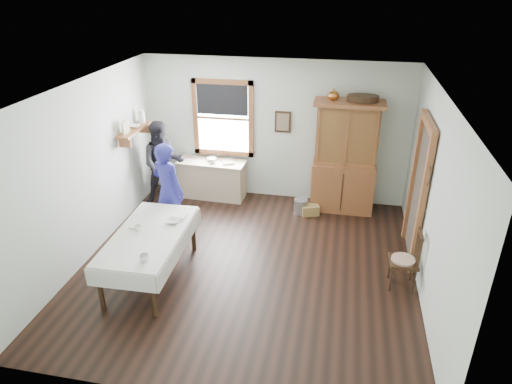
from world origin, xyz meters
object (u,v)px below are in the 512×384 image
(woman_blue, at_px, (169,194))
(wicker_basket, at_px, (310,210))
(spindle_chair, at_px, (404,259))
(figure_dark, at_px, (163,167))
(pail, at_px, (301,206))
(dining_table, at_px, (151,255))
(china_hutch, at_px, (345,158))
(work_counter, at_px, (212,179))

(woman_blue, bearing_deg, wicker_basket, -127.36)
(spindle_chair, xyz_separation_m, figure_dark, (-4.26, 1.82, 0.30))
(spindle_chair, xyz_separation_m, pail, (-1.64, 1.91, -0.32))
(spindle_chair, height_order, pail, spindle_chair)
(dining_table, height_order, woman_blue, woman_blue)
(china_hutch, bearing_deg, figure_dark, -173.35)
(work_counter, bearing_deg, china_hutch, 1.61)
(work_counter, distance_m, woman_blue, 1.64)
(dining_table, bearing_deg, woman_blue, 96.80)
(figure_dark, bearing_deg, woman_blue, -88.11)
(woman_blue, xyz_separation_m, figure_dark, (-0.55, 1.14, -0.02))
(dining_table, xyz_separation_m, spindle_chair, (3.57, 0.49, 0.08))
(spindle_chair, relative_size, wicker_basket, 2.83)
(dining_table, distance_m, figure_dark, 2.44)
(dining_table, bearing_deg, wicker_basket, 48.50)
(dining_table, distance_m, spindle_chair, 3.61)
(china_hutch, distance_m, spindle_chair, 2.48)
(wicker_basket, bearing_deg, china_hutch, 31.93)
(work_counter, bearing_deg, pail, -8.78)
(pail, distance_m, figure_dark, 2.69)
(spindle_chair, height_order, woman_blue, woman_blue)
(china_hutch, bearing_deg, wicker_basket, -148.44)
(dining_table, relative_size, spindle_chair, 2.04)
(wicker_basket, distance_m, figure_dark, 2.86)
(work_counter, bearing_deg, figure_dark, -150.06)
(dining_table, height_order, figure_dark, figure_dark)
(dining_table, bearing_deg, spindle_chair, 7.80)
(spindle_chair, xyz_separation_m, woman_blue, (-3.71, 0.68, 0.32))
(dining_table, distance_m, woman_blue, 1.25)
(wicker_basket, xyz_separation_m, woman_blue, (-2.24, -1.20, 0.68))
(dining_table, relative_size, pail, 6.68)
(dining_table, distance_m, wicker_basket, 3.18)
(dining_table, xyz_separation_m, wicker_basket, (2.10, 2.37, -0.28))
(china_hutch, xyz_separation_m, pail, (-0.73, -0.33, -0.90))
(china_hutch, xyz_separation_m, figure_dark, (-3.34, -0.41, -0.28))
(china_hutch, relative_size, figure_dark, 1.37)
(woman_blue, bearing_deg, dining_table, 121.20)
(dining_table, bearing_deg, work_counter, 87.30)
(china_hutch, height_order, dining_table, china_hutch)
(work_counter, xyz_separation_m, dining_table, (-0.13, -2.74, -0.01))
(work_counter, distance_m, spindle_chair, 4.11)
(dining_table, bearing_deg, china_hutch, 45.67)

